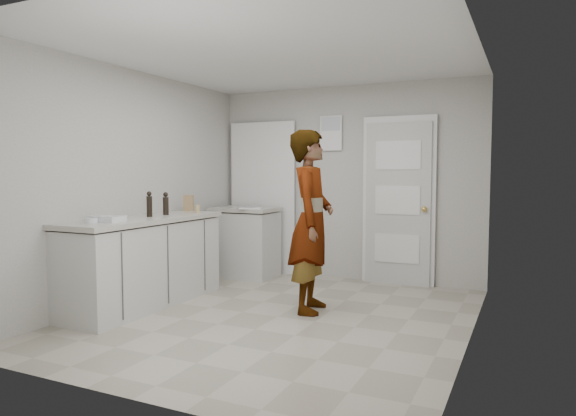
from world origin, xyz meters
The scene contains 12 objects.
ground centered at (0.00, 0.00, 0.00)m, with size 4.00×4.00×0.00m, color gray.
room_shell centered at (-0.17, 1.95, 1.02)m, with size 4.00×4.00×4.00m.
main_counter centered at (-1.45, -0.20, 0.43)m, with size 0.64×1.96×0.93m.
side_counter centered at (-1.25, 1.55, 0.43)m, with size 0.84×0.61×0.93m.
person centered at (0.21, 0.34, 0.91)m, with size 0.66×0.43×1.81m, color silver.
cake_mix_box centered at (-1.54, 0.70, 1.02)m, with size 0.12×0.05×0.19m, color #9A764D.
spice_jar centered at (-1.29, 0.53, 0.97)m, with size 0.06×0.06×0.09m, color tan.
oil_cruet_a centered at (-1.43, 0.13, 1.04)m, with size 0.06×0.06×0.25m.
oil_cruet_b centered at (-1.44, -0.13, 1.05)m, with size 0.06×0.06×0.27m.
baking_dish centered at (-1.46, -0.70, 0.95)m, with size 0.32×0.24×0.05m.
egg_bowl centered at (-1.49, -0.87, 0.95)m, with size 0.12×0.12×0.04m.
papers centered at (-1.08, 1.41, 0.93)m, with size 0.27×0.34×0.01m, color white.
Camera 1 is at (2.17, -4.35, 1.39)m, focal length 32.00 mm.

